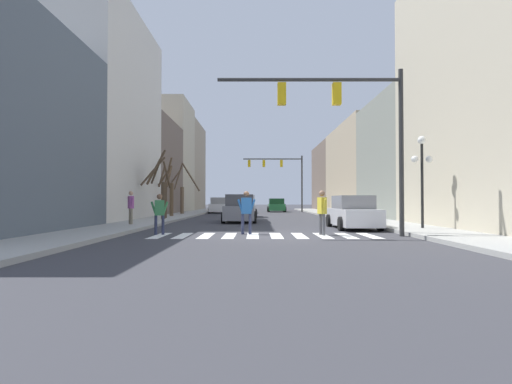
% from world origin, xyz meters
% --- Properties ---
extents(ground_plane, '(240.00, 240.00, 0.00)m').
position_xyz_m(ground_plane, '(0.00, 0.00, 0.00)').
color(ground_plane, '#38383D').
extents(sidewalk_left, '(2.75, 90.00, 0.15)m').
position_xyz_m(sidewalk_left, '(-6.84, 0.00, 0.07)').
color(sidewalk_left, '#9E9E99').
rests_on(sidewalk_left, ground_plane).
extents(sidewalk_right, '(2.75, 90.00, 0.15)m').
position_xyz_m(sidewalk_right, '(6.84, 0.00, 0.07)').
color(sidewalk_right, '#9E9E99').
rests_on(sidewalk_right, ground_plane).
extents(building_row_left, '(6.00, 52.88, 13.92)m').
position_xyz_m(building_row_left, '(-11.21, 21.58, 5.86)').
color(building_row_left, '#515B66').
rests_on(building_row_left, ground_plane).
extents(building_row_right, '(6.00, 51.78, 13.54)m').
position_xyz_m(building_row_right, '(11.21, 17.60, 5.36)').
color(building_row_right, '#BCB299').
rests_on(building_row_right, ground_plane).
extents(crosswalk_stripes, '(8.55, 2.60, 0.01)m').
position_xyz_m(crosswalk_stripes, '(0.00, 0.14, 0.00)').
color(crosswalk_stripes, white).
rests_on(crosswalk_stripes, ground_plane).
extents(traffic_signal_near, '(7.10, 0.28, 6.38)m').
position_xyz_m(traffic_signal_near, '(3.17, -0.13, 4.65)').
color(traffic_signal_near, '#2D2D2D').
rests_on(traffic_signal_near, ground_plane).
extents(traffic_signal_far, '(7.16, 0.28, 6.78)m').
position_xyz_m(traffic_signal_far, '(2.64, 32.71, 5.04)').
color(traffic_signal_far, '#2D2D2D').
rests_on(traffic_signal_far, ground_plane).
extents(street_lamp_right_corner, '(0.95, 0.36, 4.07)m').
position_xyz_m(street_lamp_right_corner, '(7.01, 2.30, 3.04)').
color(street_lamp_right_corner, black).
rests_on(street_lamp_right_corner, sidewalk_right).
extents(car_parked_right_far, '(2.16, 4.39, 1.60)m').
position_xyz_m(car_parked_right_far, '(2.12, 32.56, 0.75)').
color(car_parked_right_far, '#236B38').
rests_on(car_parked_right_far, ground_plane).
extents(car_parked_right_mid, '(2.09, 4.81, 1.74)m').
position_xyz_m(car_parked_right_mid, '(-1.34, 9.95, 0.81)').
color(car_parked_right_mid, gray).
rests_on(car_parked_right_mid, ground_plane).
extents(car_parked_right_near, '(2.00, 4.81, 1.69)m').
position_xyz_m(car_parked_right_near, '(-4.34, 28.09, 0.79)').
color(car_parked_right_near, white).
rests_on(car_parked_right_near, ground_plane).
extents(car_parked_left_far, '(1.97, 4.72, 1.60)m').
position_xyz_m(car_parked_left_far, '(4.36, 4.04, 0.75)').
color(car_parked_left_far, silver).
rests_on(car_parked_left_far, ground_plane).
extents(car_at_intersection, '(2.18, 4.60, 1.80)m').
position_xyz_m(car_at_intersection, '(-1.33, 17.53, 0.83)').
color(car_at_intersection, white).
rests_on(car_at_intersection, ground_plane).
extents(pedestrian_waiting_at_curb, '(0.75, 0.27, 1.74)m').
position_xyz_m(pedestrian_waiting_at_curb, '(-0.71, 0.80, 1.03)').
color(pedestrian_waiting_at_curb, '#282D47').
rests_on(pedestrian_waiting_at_curb, ground_plane).
extents(pedestrian_near_right_corner, '(0.47, 0.66, 1.70)m').
position_xyz_m(pedestrian_near_right_corner, '(-6.76, 5.18, 1.15)').
color(pedestrian_near_right_corner, '#7A705B').
rests_on(pedestrian_near_right_corner, sidewalk_left).
extents(pedestrian_on_right_sidewalk, '(0.70, 0.29, 1.62)m').
position_xyz_m(pedestrian_on_right_sidewalk, '(-4.17, 0.58, 0.96)').
color(pedestrian_on_right_sidewalk, '#282D47').
rests_on(pedestrian_on_right_sidewalk, ground_plane).
extents(pedestrian_crossing_street, '(0.33, 0.75, 1.76)m').
position_xyz_m(pedestrian_crossing_street, '(2.27, 0.40, 1.04)').
color(pedestrian_crossing_street, '#4C4C51').
rests_on(pedestrian_crossing_street, ground_plane).
extents(street_tree_left_near, '(3.25, 1.26, 4.73)m').
position_xyz_m(street_tree_left_near, '(-7.13, 21.62, 2.16)').
color(street_tree_left_near, brown).
rests_on(street_tree_left_near, sidewalk_left).
extents(street_tree_right_mid, '(1.46, 1.52, 4.39)m').
position_xyz_m(street_tree_right_mid, '(-6.56, 11.02, 2.13)').
color(street_tree_right_mid, '#473828').
rests_on(street_tree_right_mid, sidewalk_left).
extents(street_tree_left_far, '(1.37, 1.62, 4.64)m').
position_xyz_m(street_tree_left_far, '(-7.13, 16.20, 2.18)').
color(street_tree_left_far, brown).
rests_on(street_tree_left_far, sidewalk_left).
extents(street_tree_right_near, '(1.60, 1.33, 4.77)m').
position_xyz_m(street_tree_right_near, '(-6.90, 12.34, 2.24)').
color(street_tree_right_near, '#473828').
rests_on(street_tree_right_near, sidewalk_left).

